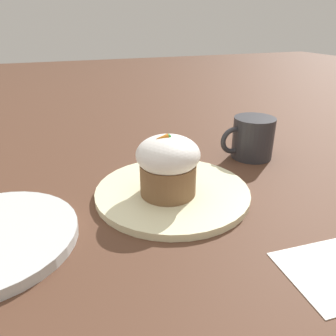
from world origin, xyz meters
TOP-DOWN VIEW (x-y plane):
  - ground_plane at (0.00, 0.00)m, footprint 4.00×4.00m
  - dessert_plate at (0.00, 0.00)m, footprint 0.26×0.26m
  - carrot_cake at (0.01, 0.01)m, footprint 0.10×0.10m
  - spoon at (-0.02, -0.02)m, footprint 0.05×0.13m
  - coffee_cup at (-0.22, -0.10)m, footprint 0.12×0.09m

SIDE VIEW (x-z plane):
  - ground_plane at x=0.00m, z-range 0.00..0.00m
  - dessert_plate at x=0.00m, z-range 0.00..0.01m
  - spoon at x=-0.02m, z-range 0.01..0.02m
  - coffee_cup at x=-0.22m, z-range 0.00..0.09m
  - carrot_cake at x=0.01m, z-range 0.01..0.11m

